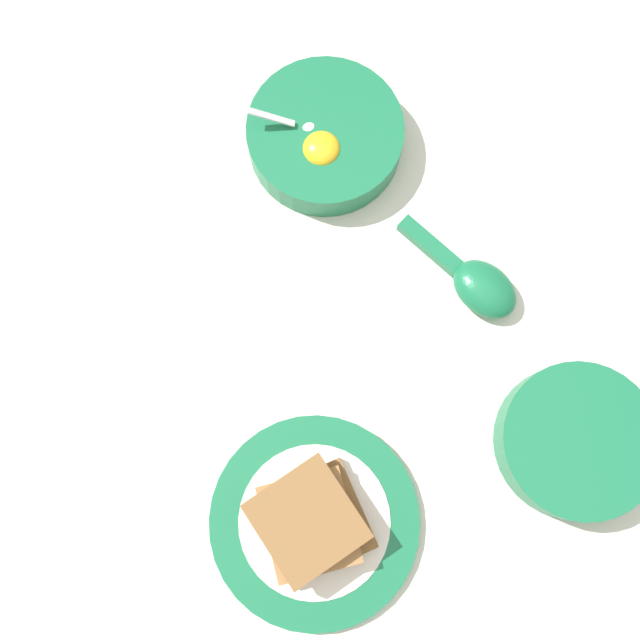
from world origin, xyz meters
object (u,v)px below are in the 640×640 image
Objects in this scene: toast_sandwich at (312,521)px; soup_spoon at (477,283)px; egg_bowl at (325,137)px; congee_bowl at (576,441)px; toast_plate at (314,521)px.

soup_spoon is at bearing -146.59° from toast_sandwich.
egg_bowl reaches higher than congee_bowl.
egg_bowl reaches higher than toast_plate.
congee_bowl is (-0.03, 0.20, 0.01)m from soup_spoon.
congee_bowl is at bearing 175.76° from toast_plate.
soup_spoon is (-0.26, -0.17, 0.01)m from toast_plate.
egg_bowl is at bearing -112.79° from toast_sandwich.
soup_spoon reaches higher than toast_plate.
egg_bowl is at bearing -73.54° from congee_bowl.
congee_bowl is (-0.12, 0.41, 0.00)m from egg_bowl.
egg_bowl is 1.09× the size of congee_bowl.
toast_sandwich is 0.73× the size of soup_spoon.
toast_plate is (0.16, 0.39, -0.02)m from egg_bowl.
toast_plate is at bearing -4.24° from congee_bowl.
toast_plate is 1.39× the size of soup_spoon.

